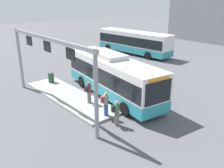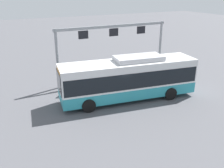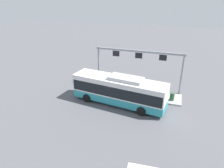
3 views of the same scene
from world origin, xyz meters
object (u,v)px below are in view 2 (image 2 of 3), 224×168
(person_waiting_near, at_px, (84,81))
(trash_bin, at_px, (167,72))
(bus_main, at_px, (129,77))
(person_boarding, at_px, (69,84))
(person_waiting_mid, at_px, (111,77))

(person_waiting_near, distance_m, trash_bin, 8.45)
(bus_main, relative_size, trash_bin, 12.11)
(person_boarding, relative_size, person_waiting_near, 1.00)
(person_waiting_near, height_order, person_waiting_mid, same)
(bus_main, distance_m, person_waiting_mid, 2.65)
(person_waiting_mid, height_order, trash_bin, person_waiting_mid)
(bus_main, height_order, trash_bin, bus_main)
(person_waiting_mid, bearing_deg, trash_bin, 81.61)
(person_waiting_mid, distance_m, trash_bin, 6.07)
(bus_main, xyz_separation_m, person_waiting_mid, (0.28, -2.52, -0.76))
(person_boarding, bearing_deg, person_waiting_near, 112.59)
(bus_main, relative_size, person_boarding, 6.53)
(trash_bin, bearing_deg, person_waiting_mid, -0.42)
(person_waiting_mid, bearing_deg, person_boarding, -105.78)
(person_boarding, distance_m, trash_bin, 9.70)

